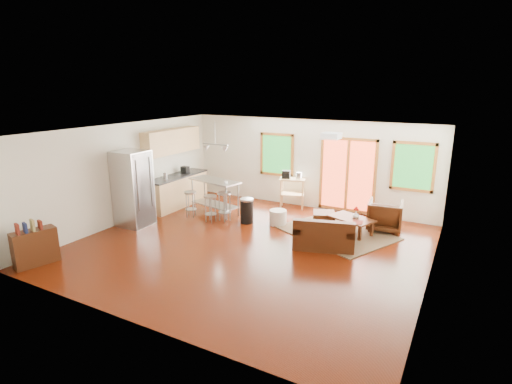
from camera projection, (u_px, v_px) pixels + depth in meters
The scene contains 29 objects.
floor at pixel (250, 246), 9.08m from camera, with size 7.50×7.00×0.02m, color #380F03.
ceiling at pixel (249, 131), 8.40m from camera, with size 7.50×7.00×0.02m, color white.
back_wall at pixel (308, 164), 11.72m from camera, with size 7.50×0.02×2.60m, color silver.
left_wall at pixel (125, 173), 10.47m from camera, with size 0.02×7.00×2.60m, color silver.
right_wall at pixel (436, 217), 7.01m from camera, with size 0.02×7.00×2.60m, color silver.
front_wall at pixel (130, 245), 5.76m from camera, with size 7.50×0.02×2.60m, color silver.
window_left at pixel (277, 155), 12.09m from camera, with size 1.10×0.05×1.30m.
french_doors at pixel (347, 175), 11.17m from camera, with size 1.60×0.05×2.10m.
window_right at pixel (413, 167), 10.29m from camera, with size 1.10×0.05×1.30m.
rug at pixel (336, 233), 9.86m from camera, with size 2.52×1.94×0.03m, color #415436.
loveseat at pixel (324, 236), 8.92m from camera, with size 1.49×1.09×0.71m.
coffee_table at pixel (351, 220), 9.72m from camera, with size 1.21×0.99×0.42m.
armchair at pixel (385, 214), 9.97m from camera, with size 0.81×0.76×0.84m, color black.
ottoman at pixel (324, 219), 10.33m from camera, with size 0.55×0.55×0.37m, color black.
pouf at pixel (278, 217), 10.43m from camera, with size 0.45×0.45×0.39m, color beige.
vase at pixel (356, 214), 9.67m from camera, with size 0.20×0.21×0.29m.
book at pixel (353, 216), 9.38m from camera, with size 0.23×0.03×0.31m, color maroon.
cabinets at pixel (176, 176), 11.89m from camera, with size 0.64×2.24×2.30m.
refrigerator at pixel (133, 188), 10.23m from camera, with size 0.82×0.77×1.95m.
island at pixel (215, 190), 11.25m from camera, with size 1.62×0.92×0.97m.
cup at pixel (226, 182), 10.74m from camera, with size 0.11×0.09×0.11m, color white.
bar_stool_a at pixel (190, 198), 10.97m from camera, with size 0.44×0.44×0.71m.
bar_stool_b at pixel (210, 202), 10.54m from camera, with size 0.35×0.35×0.72m.
bar_stool_c at pixel (224, 200), 10.62m from camera, with size 0.47×0.47×0.79m.
trash_can at pixel (247, 211), 10.53m from camera, with size 0.46×0.46×0.66m.
kitchen_cart at pixel (292, 183), 11.71m from camera, with size 0.85×0.68×1.13m.
bookshelf at pixel (35, 247), 8.06m from camera, with size 0.53×0.88×0.97m.
ceiling_flush at pixel (331, 136), 8.19m from camera, with size 0.35×0.35×0.12m, color white.
pendant_light at pixel (215, 148), 10.73m from camera, with size 0.80×0.18×0.79m.
Camera 1 is at (4.16, -7.35, 3.54)m, focal length 28.00 mm.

